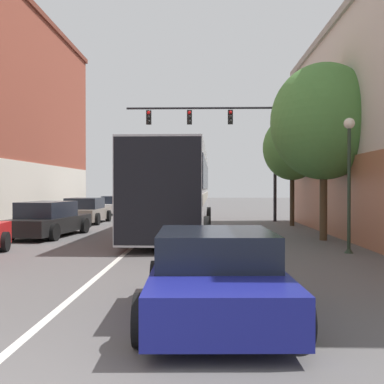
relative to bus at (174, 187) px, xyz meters
The scene contains 10 objects.
lane_center_line 2.71m from the bus, 125.50° to the right, with size 0.14×38.45×0.01m.
bus is the anchor object (origin of this frame).
hatchback_foreground 11.36m from the bus, 82.98° to the right, with size 2.25×3.95×1.27m.
parked_car_left_near 15.35m from the bus, 110.05° to the left, with size 2.53×4.47×1.31m.
parked_car_left_far 8.11m from the bus, 130.27° to the left, with size 2.10×4.20×1.37m.
parked_car_left_distant 5.07m from the bus, behind, with size 2.35×4.74×1.38m.
traffic_signal_gantry 8.62m from the bus, 72.32° to the left, with size 8.55×0.36×6.75m.
street_lamp 7.17m from the bus, 40.28° to the right, with size 0.32×0.32×3.98m.
street_tree_near 6.23m from the bus, 14.11° to the right, with size 3.87×3.48×6.47m.
street_tree_far 7.62m from the bus, 39.98° to the left, with size 2.94×2.65×5.53m.
Camera 1 is at (2.30, -3.14, 1.94)m, focal length 42.00 mm.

